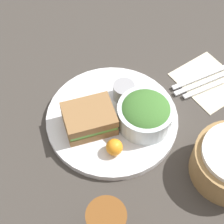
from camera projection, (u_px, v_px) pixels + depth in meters
name	position (u px, v px, depth m)	size (l,w,h in m)	color
ground_plane	(112.00, 121.00, 0.88)	(4.00, 4.00, 0.00)	#3D3833
plate	(112.00, 119.00, 0.88)	(0.31, 0.31, 0.02)	silver
sandwich	(89.00, 119.00, 0.83)	(0.13, 0.12, 0.05)	olive
salad_bowl	(145.00, 113.00, 0.83)	(0.13, 0.13, 0.07)	silver
dressing_cup	(124.00, 91.00, 0.89)	(0.05, 0.05, 0.04)	#99999E
orange_wedge	(114.00, 147.00, 0.80)	(0.04, 0.04, 0.04)	orange
napkin	(208.00, 81.00, 0.95)	(0.14, 0.16, 0.00)	beige
fork	(205.00, 75.00, 0.96)	(0.19, 0.01, 0.01)	silver
knife	(209.00, 80.00, 0.95)	(0.20, 0.01, 0.01)	silver
spoon	(213.00, 85.00, 0.94)	(0.17, 0.01, 0.01)	silver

